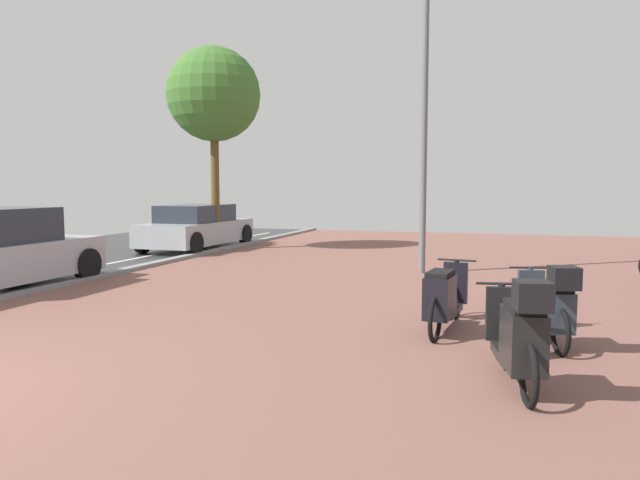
# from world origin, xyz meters

# --- Properties ---
(scooter_near) EXTENTS (0.72, 1.70, 0.99)m
(scooter_near) POSITION_xyz_m (5.80, 3.79, 0.45)
(scooter_near) COLOR black
(scooter_near) RESTS_ON ground
(scooter_mid) EXTENTS (0.55, 1.86, 0.85)m
(scooter_mid) POSITION_xyz_m (4.59, 4.04, 0.43)
(scooter_mid) COLOR black
(scooter_mid) RESTS_ON ground
(scooter_far) EXTENTS (0.66, 1.83, 1.08)m
(scooter_far) POSITION_xyz_m (5.43, 2.17, 0.48)
(scooter_far) COLOR black
(scooter_far) RESTS_ON ground
(parked_car_far) EXTENTS (1.82, 4.17, 1.28)m
(parked_car_far) POSITION_xyz_m (-3.33, 11.87, 0.62)
(parked_car_far) COLOR #A1A4A8
(parked_car_far) RESTS_ON ground
(lamp_post) EXTENTS (0.20, 0.52, 6.21)m
(lamp_post) POSITION_xyz_m (3.65, 8.98, 3.43)
(lamp_post) COLOR slate
(lamp_post) RESTS_ON ground
(street_tree) EXTENTS (2.66, 2.66, 5.76)m
(street_tree) POSITION_xyz_m (-2.68, 11.82, 4.40)
(street_tree) COLOR brown
(street_tree) RESTS_ON ground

